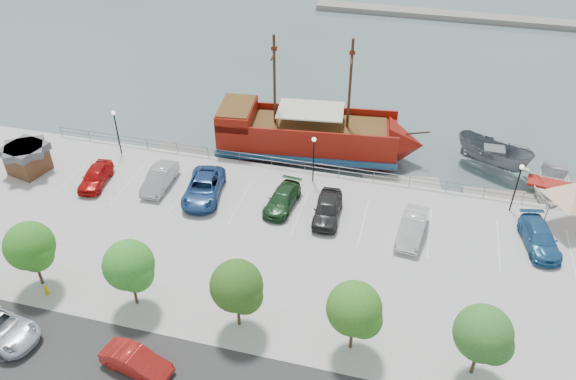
# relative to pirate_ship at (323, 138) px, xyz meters

# --- Properties ---
(ground) EXTENTS (160.00, 160.00, 0.00)m
(ground) POSITION_rel_pirate_ship_xyz_m (0.35, -12.13, -2.02)
(ground) COLOR #3E4F50
(sidewalk) EXTENTS (100.00, 4.00, 0.05)m
(sidewalk) POSITION_rel_pirate_ship_xyz_m (0.35, -22.13, -1.01)
(sidewalk) COLOR #A1A19C
(sidewalk) RESTS_ON land_slab
(seawall_railing) EXTENTS (50.00, 0.06, 1.00)m
(seawall_railing) POSITION_rel_pirate_ship_xyz_m (0.35, -4.33, -0.49)
(seawall_railing) COLOR slate
(seawall_railing) RESTS_ON land_slab
(far_shore) EXTENTS (40.00, 3.00, 0.80)m
(far_shore) POSITION_rel_pirate_ship_xyz_m (10.35, 42.87, -1.62)
(far_shore) COLOR gray
(far_shore) RESTS_ON ground
(pirate_ship) EXTENTS (19.35, 7.30, 12.06)m
(pirate_ship) POSITION_rel_pirate_ship_xyz_m (0.00, 0.00, 0.00)
(pirate_ship) COLOR maroon
(pirate_ship) RESTS_ON ground
(patrol_boat) EXTENTS (7.43, 5.63, 2.71)m
(patrol_boat) POSITION_rel_pirate_ship_xyz_m (15.24, 1.69, -0.66)
(patrol_boat) COLOR slate
(patrol_boat) RESTS_ON ground
(speedboat) EXTENTS (6.15, 7.81, 1.47)m
(speedboat) POSITION_rel_pirate_ship_xyz_m (20.04, -1.19, -1.29)
(speedboat) COLOR silver
(speedboat) RESTS_ON ground
(dock_west) EXTENTS (6.75, 2.87, 0.37)m
(dock_west) POSITION_rel_pirate_ship_xyz_m (-12.22, -2.93, -1.83)
(dock_west) COLOR slate
(dock_west) RESTS_ON ground
(dock_mid) EXTENTS (6.86, 3.05, 0.38)m
(dock_mid) POSITION_rel_pirate_ship_xyz_m (7.68, -2.93, -1.83)
(dock_mid) COLOR gray
(dock_mid) RESTS_ON ground
(dock_east) EXTENTS (7.51, 2.83, 0.42)m
(dock_east) POSITION_rel_pirate_ship_xyz_m (16.54, -2.93, -1.81)
(dock_east) COLOR gray
(dock_east) RESTS_ON ground
(shed) EXTENTS (3.72, 3.72, 2.55)m
(shed) POSITION_rel_pirate_ship_xyz_m (-23.81, -10.40, 0.34)
(shed) COLOR #56331E
(shed) RESTS_ON land_slab
(street_sedan) EXTENTS (4.49, 2.25, 1.41)m
(street_sedan) POSITION_rel_pirate_ship_xyz_m (-5.24, -26.76, -0.31)
(street_sedan) COLOR #B11D18
(street_sedan) RESTS_ON street
(fire_hydrant) EXTENTS (0.27, 0.27, 0.76)m
(fire_hydrant) POSITION_rel_pirate_ship_xyz_m (-13.74, -22.93, -0.60)
(fire_hydrant) COLOR #C4B600
(fire_hydrant) RESTS_ON sidewalk
(lamp_post_left) EXTENTS (0.36, 0.36, 4.28)m
(lamp_post_left) POSITION_rel_pirate_ship_xyz_m (-17.65, -5.63, 1.92)
(lamp_post_left) COLOR black
(lamp_post_left) RESTS_ON land_slab
(lamp_post_mid) EXTENTS (0.36, 0.36, 4.28)m
(lamp_post_mid) POSITION_rel_pirate_ship_xyz_m (0.35, -5.63, 1.92)
(lamp_post_mid) COLOR black
(lamp_post_mid) RESTS_ON land_slab
(lamp_post_right) EXTENTS (0.36, 0.36, 4.28)m
(lamp_post_right) POSITION_rel_pirate_ship_xyz_m (16.35, -5.63, 1.92)
(lamp_post_right) COLOR black
(lamp_post_right) RESTS_ON land_slab
(tree_b) EXTENTS (3.30, 3.20, 5.00)m
(tree_b) POSITION_rel_pirate_ship_xyz_m (-14.51, -22.20, 2.28)
(tree_b) COLOR #473321
(tree_b) RESTS_ON sidewalk
(tree_c) EXTENTS (3.30, 3.20, 5.00)m
(tree_c) POSITION_rel_pirate_ship_xyz_m (-7.51, -22.20, 2.28)
(tree_c) COLOR #473321
(tree_c) RESTS_ON sidewalk
(tree_d) EXTENTS (3.30, 3.20, 5.00)m
(tree_d) POSITION_rel_pirate_ship_xyz_m (-0.51, -22.20, 2.28)
(tree_d) COLOR #473321
(tree_d) RESTS_ON sidewalk
(tree_e) EXTENTS (3.30, 3.20, 5.00)m
(tree_e) POSITION_rel_pirate_ship_xyz_m (6.49, -22.20, 2.28)
(tree_e) COLOR #473321
(tree_e) RESTS_ON sidewalk
(tree_f) EXTENTS (3.30, 3.20, 5.00)m
(tree_f) POSITION_rel_pirate_ship_xyz_m (13.49, -22.20, 2.28)
(tree_f) COLOR #473321
(tree_f) RESTS_ON sidewalk
(parked_car_a) EXTENTS (2.42, 4.69, 1.53)m
(parked_car_a) POSITION_rel_pirate_ship_xyz_m (-17.22, -10.65, -0.26)
(parked_car_a) COLOR #B10D0D
(parked_car_a) RESTS_ON land_slab
(parked_car_b) EXTENTS (1.80, 4.81, 1.57)m
(parked_car_b) POSITION_rel_pirate_ship_xyz_m (-11.86, -9.58, -0.24)
(parked_car_b) COLOR #9FA0A2
(parked_car_b) RESTS_ON land_slab
(parked_car_c) EXTENTS (3.66, 6.30, 1.65)m
(parked_car_c) POSITION_rel_pirate_ship_xyz_m (-7.78, -10.03, -0.20)
(parked_car_c) COLOR navy
(parked_car_c) RESTS_ON land_slab
(parked_car_d) EXTENTS (2.43, 5.00, 1.40)m
(parked_car_d) POSITION_rel_pirate_ship_xyz_m (-1.22, -9.72, -0.32)
(parked_car_d) COLOR #1C4020
(parked_car_d) RESTS_ON land_slab
(parked_car_e) EXTENTS (2.23, 5.01, 1.67)m
(parked_car_e) POSITION_rel_pirate_ship_xyz_m (2.52, -10.18, -0.18)
(parked_car_e) COLOR #252525
(parked_car_e) RESTS_ON land_slab
(parked_car_f) EXTENTS (2.22, 5.10, 1.63)m
(parked_car_f) POSITION_rel_pirate_ship_xyz_m (9.02, -10.79, -0.20)
(parked_car_f) COLOR silver
(parked_car_f) RESTS_ON land_slab
(parked_car_h) EXTENTS (3.08, 5.46, 1.49)m
(parked_car_h) POSITION_rel_pirate_ship_xyz_m (18.06, -9.59, -0.27)
(parked_car_h) COLOR #255D8F
(parked_car_h) RESTS_ON land_slab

